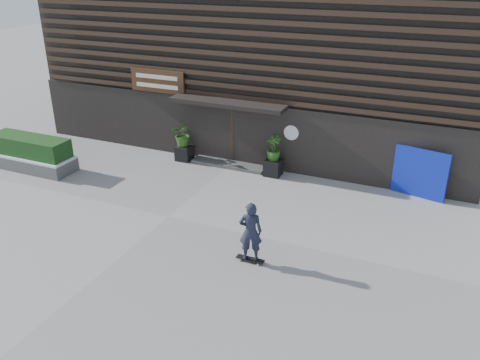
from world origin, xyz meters
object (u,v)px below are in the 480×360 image
at_px(planter_pot_left, 184,153).
at_px(raised_bed, 33,162).
at_px(skateboarder, 251,232).
at_px(blue_tarp, 420,173).
at_px(planter_pot_right, 273,168).

distance_m(planter_pot_left, raised_bed, 5.86).
distance_m(planter_pot_left, skateboarder, 7.77).
distance_m(raised_bed, skateboarder, 10.55).
bearing_deg(planter_pot_left, skateboarder, -47.32).
bearing_deg(blue_tarp, planter_pot_right, -163.98).
xyz_separation_m(planter_pot_right, skateboarder, (1.45, -5.69, 0.63)).
distance_m(raised_bed, blue_tarp, 14.32).
bearing_deg(blue_tarp, raised_bed, -153.50).
bearing_deg(raised_bed, planter_pot_right, 19.60).
bearing_deg(blue_tarp, skateboarder, -108.92).
height_order(planter_pot_right, blue_tarp, blue_tarp).
distance_m(planter_pot_left, blue_tarp, 8.96).
height_order(raised_bed, blue_tarp, blue_tarp).
bearing_deg(raised_bed, blue_tarp, 13.83).
xyz_separation_m(planter_pot_left, skateboarder, (5.25, -5.69, 0.63)).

